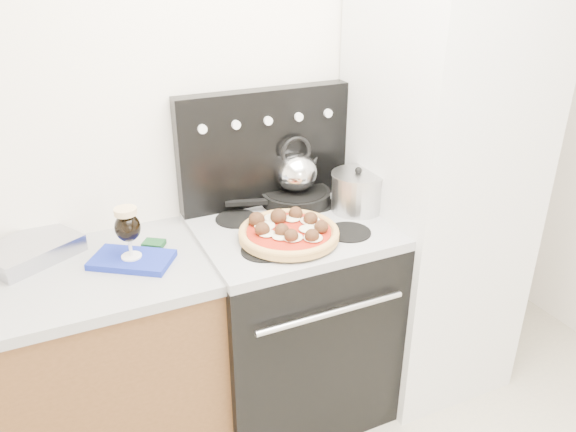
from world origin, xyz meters
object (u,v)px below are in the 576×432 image
pizza_pan (289,239)px  pizza (289,231)px  stove_body (291,323)px  oven_mitt (132,260)px  beer_glass (128,233)px  fridge (435,193)px  tea_kettle (296,169)px  skillet (296,197)px  base_cabinet (21,396)px  stock_pot (357,193)px

pizza_pan → pizza: pizza is taller
stove_body → oven_mitt: 0.80m
stove_body → pizza: 0.53m
oven_mitt → stove_body: bearing=-0.6°
beer_glass → pizza: size_ratio=0.52×
beer_glass → pizza: 0.59m
oven_mitt → pizza_pan: pizza_pan is taller
fridge → pizza: size_ratio=4.91×
pizza_pan → tea_kettle: size_ratio=1.70×
tea_kettle → pizza_pan: bearing=-116.8°
beer_glass → skillet: beer_glass is taller
stove_body → beer_glass: (-0.64, 0.01, 0.58)m
base_cabinet → fridge: (1.80, -0.05, 0.52)m
skillet → tea_kettle: bearing=0.0°
pizza_pan → tea_kettle: (0.18, 0.31, 0.15)m
fridge → tea_kettle: (-0.58, 0.23, 0.13)m
base_cabinet → beer_glass: size_ratio=7.27×
stove_body → fridge: bearing=-2.0°
base_cabinet → stock_pot: size_ratio=6.65×
base_cabinet → tea_kettle: 1.40m
beer_glass → pizza: beer_glass is taller
oven_mitt → skillet: 0.78m
base_cabinet → stock_pot: 1.54m
pizza → stock_pot: (0.38, 0.13, 0.04)m
oven_mitt → skillet: (0.76, 0.20, 0.04)m
base_cabinet → skillet: bearing=8.4°
skillet → stock_pot: bearing=-41.6°
stove_body → skillet: (0.12, 0.21, 0.51)m
stove_body → tea_kettle: size_ratio=4.22×
pizza_pan → fridge: bearing=6.1°
fridge → beer_glass: fridge is taller
pizza_pan → skillet: bearing=60.2°
stove_body → oven_mitt: size_ratio=3.06×
skillet → stock_pot: stock_pot is taller
tea_kettle → stock_pot: 0.28m
oven_mitt → pizza_pan: (0.58, -0.11, 0.01)m
stock_pot → pizza: bearing=-161.1°
base_cabinet → beer_glass: (0.46, -0.02, 0.59)m
beer_glass → tea_kettle: 0.79m
base_cabinet → skillet: skillet is taller
tea_kettle → stove_body: bearing=-116.9°
oven_mitt → pizza: bearing=-11.0°
oven_mitt → pizza: size_ratio=0.74×
beer_glass → pizza_pan: size_ratio=0.56×
skillet → beer_glass: bearing=-165.3°
stove_body → pizza: bearing=-119.7°
pizza_pan → pizza: 0.03m
pizza → skillet: bearing=60.2°
skillet → stove_body: bearing=-119.9°
tea_kettle → pizza: bearing=-116.8°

